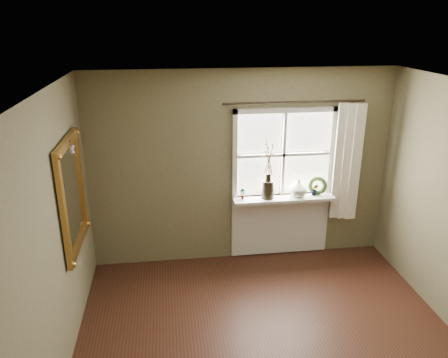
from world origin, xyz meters
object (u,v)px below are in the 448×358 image
dark_jug (268,189)px  gilt_mirror (72,195)px  cream_vase (298,188)px  wreath (317,187)px

dark_jug → gilt_mirror: (-2.29, -0.87, 0.41)m
dark_jug → cream_vase: dark_jug is taller
dark_jug → cream_vase: 0.42m
gilt_mirror → wreath: bearing=16.9°
cream_vase → gilt_mirror: gilt_mirror is taller
dark_jug → cream_vase: bearing=0.0°
dark_jug → cream_vase: size_ratio=1.03×
dark_jug → wreath: 0.70m
gilt_mirror → dark_jug: bearing=20.7°
cream_vase → gilt_mirror: bearing=-162.3°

